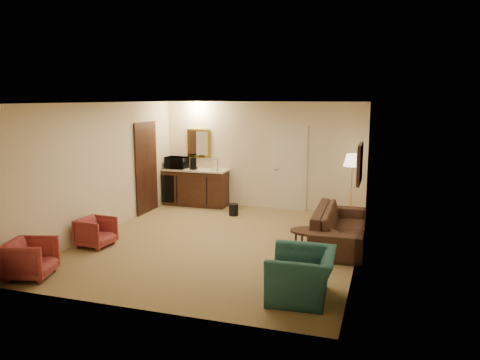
{
  "coord_description": "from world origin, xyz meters",
  "views": [
    {
      "loc": [
        2.92,
        -7.98,
        2.68
      ],
      "look_at": [
        0.23,
        0.5,
        1.12
      ],
      "focal_mm": 35.0,
      "sensor_mm": 36.0,
      "label": 1
    }
  ],
  "objects_px": {
    "rose_chair_near": "(96,231)",
    "microwave": "(177,161)",
    "coffee_maker": "(193,164)",
    "teal_armchair": "(302,267)",
    "coffee_table": "(314,244)",
    "rose_chair_far": "(31,257)",
    "waste_bin": "(234,210)",
    "sofa": "(340,220)",
    "floor_lamp": "(351,187)",
    "wetbar_cabinet": "(196,187)"
  },
  "relations": [
    {
      "from": "rose_chair_far",
      "to": "coffee_table",
      "type": "distance_m",
      "value": 4.51
    },
    {
      "from": "floor_lamp",
      "to": "wetbar_cabinet",
      "type": "bearing_deg",
      "value": 175.25
    },
    {
      "from": "sofa",
      "to": "coffee_maker",
      "type": "xyz_separation_m",
      "value": [
        -3.83,
        2.1,
        0.62
      ]
    },
    {
      "from": "rose_chair_far",
      "to": "coffee_maker",
      "type": "height_order",
      "value": "coffee_maker"
    },
    {
      "from": "rose_chair_near",
      "to": "coffee_table",
      "type": "distance_m",
      "value": 3.93
    },
    {
      "from": "teal_armchair",
      "to": "rose_chair_far",
      "type": "distance_m",
      "value": 4.06
    },
    {
      "from": "floor_lamp",
      "to": "waste_bin",
      "type": "distance_m",
      "value": 2.71
    },
    {
      "from": "floor_lamp",
      "to": "coffee_table",
      "type": "bearing_deg",
      "value": -98.41
    },
    {
      "from": "microwave",
      "to": "waste_bin",
      "type": "bearing_deg",
      "value": -18.09
    },
    {
      "from": "wetbar_cabinet",
      "to": "teal_armchair",
      "type": "height_order",
      "value": "wetbar_cabinet"
    },
    {
      "from": "rose_chair_near",
      "to": "floor_lamp",
      "type": "relative_size",
      "value": 0.4
    },
    {
      "from": "coffee_table",
      "to": "floor_lamp",
      "type": "relative_size",
      "value": 0.55
    },
    {
      "from": "rose_chair_near",
      "to": "coffee_maker",
      "type": "relative_size",
      "value": 1.99
    },
    {
      "from": "rose_chair_far",
      "to": "floor_lamp",
      "type": "height_order",
      "value": "floor_lamp"
    },
    {
      "from": "rose_chair_near",
      "to": "waste_bin",
      "type": "height_order",
      "value": "rose_chair_near"
    },
    {
      "from": "teal_armchair",
      "to": "floor_lamp",
      "type": "height_order",
      "value": "floor_lamp"
    },
    {
      "from": "sofa",
      "to": "rose_chair_far",
      "type": "distance_m",
      "value": 5.27
    },
    {
      "from": "waste_bin",
      "to": "floor_lamp",
      "type": "bearing_deg",
      "value": 8.73
    },
    {
      "from": "rose_chair_near",
      "to": "rose_chair_far",
      "type": "xyz_separation_m",
      "value": [
        -0.04,
        -1.6,
        0.03
      ]
    },
    {
      "from": "teal_armchair",
      "to": "rose_chair_far",
      "type": "bearing_deg",
      "value": -86.22
    },
    {
      "from": "wetbar_cabinet",
      "to": "coffee_table",
      "type": "relative_size",
      "value": 2.01
    },
    {
      "from": "floor_lamp",
      "to": "coffee_maker",
      "type": "relative_size",
      "value": 5.02
    },
    {
      "from": "wetbar_cabinet",
      "to": "rose_chair_near",
      "type": "bearing_deg",
      "value": -96.76
    },
    {
      "from": "rose_chair_near",
      "to": "coffee_maker",
      "type": "bearing_deg",
      "value": -2.1
    },
    {
      "from": "rose_chair_near",
      "to": "rose_chair_far",
      "type": "relative_size",
      "value": 0.91
    },
    {
      "from": "sofa",
      "to": "teal_armchair",
      "type": "distance_m",
      "value": 2.58
    },
    {
      "from": "sofa",
      "to": "microwave",
      "type": "height_order",
      "value": "microwave"
    },
    {
      "from": "teal_armchair",
      "to": "coffee_table",
      "type": "xyz_separation_m",
      "value": [
        -0.1,
        1.7,
        -0.2
      ]
    },
    {
      "from": "coffee_maker",
      "to": "microwave",
      "type": "bearing_deg",
      "value": -167.58
    },
    {
      "from": "waste_bin",
      "to": "coffee_maker",
      "type": "height_order",
      "value": "coffee_maker"
    },
    {
      "from": "rose_chair_far",
      "to": "coffee_maker",
      "type": "relative_size",
      "value": 2.19
    },
    {
      "from": "sofa",
      "to": "rose_chair_far",
      "type": "bearing_deg",
      "value": 124.41
    },
    {
      "from": "waste_bin",
      "to": "microwave",
      "type": "relative_size",
      "value": 0.51
    },
    {
      "from": "rose_chair_near",
      "to": "microwave",
      "type": "distance_m",
      "value": 3.71
    },
    {
      "from": "wetbar_cabinet",
      "to": "coffee_table",
      "type": "xyz_separation_m",
      "value": [
        3.45,
        -3.03,
        -0.23
      ]
    },
    {
      "from": "rose_chair_near",
      "to": "floor_lamp",
      "type": "bearing_deg",
      "value": -47.89
    },
    {
      "from": "wetbar_cabinet",
      "to": "rose_chair_far",
      "type": "xyz_separation_m",
      "value": [
        -0.47,
        -5.25,
        -0.13
      ]
    },
    {
      "from": "coffee_table",
      "to": "microwave",
      "type": "bearing_deg",
      "value": 142.78
    },
    {
      "from": "wetbar_cabinet",
      "to": "teal_armchair",
      "type": "xyz_separation_m",
      "value": [
        3.55,
        -4.73,
        -0.03
      ]
    },
    {
      "from": "waste_bin",
      "to": "teal_armchair",
      "type": "bearing_deg",
      "value": -60.08
    },
    {
      "from": "wetbar_cabinet",
      "to": "rose_chair_far",
      "type": "relative_size",
      "value": 2.52
    },
    {
      "from": "teal_armchair",
      "to": "coffee_maker",
      "type": "distance_m",
      "value": 5.92
    },
    {
      "from": "rose_chair_far",
      "to": "rose_chair_near",
      "type": "bearing_deg",
      "value": -16.74
    },
    {
      "from": "floor_lamp",
      "to": "waste_bin",
      "type": "relative_size",
      "value": 5.46
    },
    {
      "from": "coffee_maker",
      "to": "sofa",
      "type": "bearing_deg",
      "value": -12.43
    },
    {
      "from": "coffee_maker",
      "to": "waste_bin",
      "type": "bearing_deg",
      "value": -11.13
    },
    {
      "from": "teal_armchair",
      "to": "coffee_maker",
      "type": "relative_size",
      "value": 3.34
    },
    {
      "from": "teal_armchair",
      "to": "microwave",
      "type": "distance_m",
      "value": 6.24
    },
    {
      "from": "sofa",
      "to": "coffee_table",
      "type": "xyz_separation_m",
      "value": [
        -0.35,
        -0.87,
        -0.22
      ]
    },
    {
      "from": "waste_bin",
      "to": "wetbar_cabinet",
      "type": "bearing_deg",
      "value": 149.94
    }
  ]
}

